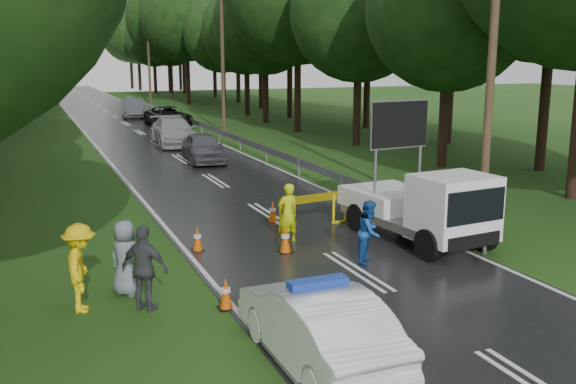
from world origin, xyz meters
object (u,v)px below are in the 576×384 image
police_sedan (317,326)px  barrier (314,202)px  officer (288,213)px  queue_car_first (203,147)px  queue_car_third (168,117)px  queue_car_second (174,132)px  queue_car_fourth (133,108)px  work_truck (424,206)px  civilian (370,232)px

police_sedan → barrier: (3.53, 7.82, 0.09)m
officer → queue_car_first: (1.39, 13.95, -0.12)m
officer → queue_car_third: (3.14, 29.99, -0.11)m
queue_car_second → queue_car_fourth: bearing=90.4°
queue_car_first → queue_car_second: 6.40m
work_truck → queue_car_second: work_truck is taller
work_truck → queue_car_first: bearing=92.1°
queue_car_third → queue_car_fourth: size_ratio=1.10×
queue_car_second → queue_car_third: (1.75, 9.64, -0.05)m
civilian → queue_car_third: (1.94, 32.31, -0.07)m
police_sedan → queue_car_first: bearing=-100.7°
officer → queue_car_second: 20.40m
barrier → queue_car_first: queue_car_first is taller
officer → queue_car_fourth: officer is taller
officer → civilian: 2.61m
officer → queue_car_second: bearing=-104.5°
queue_car_first → queue_car_third: bearing=88.4°
queue_car_fourth → queue_car_first: bearing=-86.4°
officer → queue_car_first: officer is taller
work_truck → civilian: (-2.20, -0.95, -0.23)m
officer → queue_car_third: 30.15m
police_sedan → queue_car_third: (5.35, 36.63, 0.05)m
queue_car_fourth → queue_car_third: bearing=-75.8°
barrier → queue_car_fourth: size_ratio=0.52×
queue_car_third → queue_car_first: bearing=-102.5°
police_sedan → queue_car_second: bearing=-98.3°
queue_car_first → queue_car_second: bearing=94.6°
work_truck → queue_car_third: size_ratio=0.95×
queue_car_first → queue_car_second: queue_car_second is taller
barrier → queue_car_fourth: 36.51m
queue_car_first → barrier: bearing=-85.7°
police_sedan → queue_car_second: (3.60, 26.99, 0.10)m
work_truck → barrier: work_truck is taller
officer → civilian: size_ratio=1.05×
queue_car_first → queue_car_third: (1.75, 16.04, 0.01)m
police_sedan → queue_car_second: 27.23m
police_sedan → work_truck: bearing=-137.5°
police_sedan → queue_car_fourth: size_ratio=0.87×
civilian → queue_car_third: 32.36m
work_truck → officer: (-3.40, 1.37, -0.19)m
police_sedan → queue_car_second: queue_car_second is taller
police_sedan → civilian: bearing=-129.0°
work_truck → officer: work_truck is taller
work_truck → barrier: size_ratio=2.02×
barrier → queue_car_fourth: (0.52, 36.51, 0.01)m
work_truck → queue_car_fourth: (-1.55, 39.06, -0.24)m
police_sedan → officer: officer is taller
work_truck → queue_car_second: size_ratio=0.92×
civilian → queue_car_fourth: (0.65, 40.01, -0.01)m
queue_car_first → queue_car_fourth: queue_car_fourth is taller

